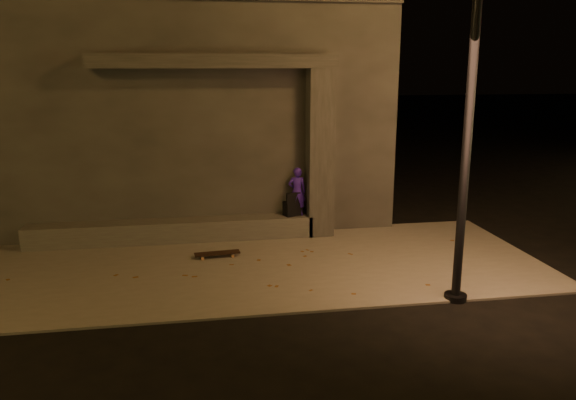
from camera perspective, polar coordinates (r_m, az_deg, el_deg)
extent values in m
plane|color=black|center=(8.85, -2.41, -11.21)|extent=(120.00, 120.00, 0.00)
cube|color=slate|center=(10.68, -3.76, -6.66)|extent=(11.00, 4.40, 0.04)
cube|color=#33312E|center=(14.52, -9.75, 9.00)|extent=(9.00, 5.00, 5.20)
cube|color=#4C4945|center=(12.23, -11.65, -3.06)|extent=(6.00, 0.55, 0.45)
cube|color=#33312E|center=(12.17, 3.27, 4.72)|extent=(0.55, 0.55, 3.60)
cube|color=#33312E|center=(11.78, -7.47, 13.82)|extent=(5.00, 0.70, 0.28)
imported|color=#33189C|center=(12.22, 0.93, 0.88)|extent=(0.42, 0.31, 1.06)
cube|color=black|center=(12.29, 0.46, -0.85)|extent=(0.43, 0.35, 0.31)
cube|color=black|center=(12.23, 0.46, 0.35)|extent=(0.33, 0.15, 0.22)
cube|color=black|center=(11.09, -7.20, -5.37)|extent=(0.90, 0.31, 0.02)
cylinder|color=tan|center=(11.22, -5.76, -5.40)|extent=(0.06, 0.04, 0.06)
cylinder|color=tan|center=(11.07, -5.62, -5.68)|extent=(0.06, 0.04, 0.06)
cylinder|color=tan|center=(11.15, -8.76, -5.62)|extent=(0.06, 0.04, 0.06)
cylinder|color=tan|center=(10.99, -8.66, -5.90)|extent=(0.06, 0.04, 0.06)
cube|color=#99999E|center=(11.13, -5.69, -5.36)|extent=(0.07, 0.19, 0.02)
cube|color=#99999E|center=(11.06, -8.72, -5.58)|extent=(0.07, 0.19, 0.02)
cylinder|color=black|center=(8.89, 18.03, 9.75)|extent=(0.14, 0.14, 6.43)
cylinder|color=black|center=(9.60, 16.64, -9.42)|extent=(0.36, 0.36, 0.10)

